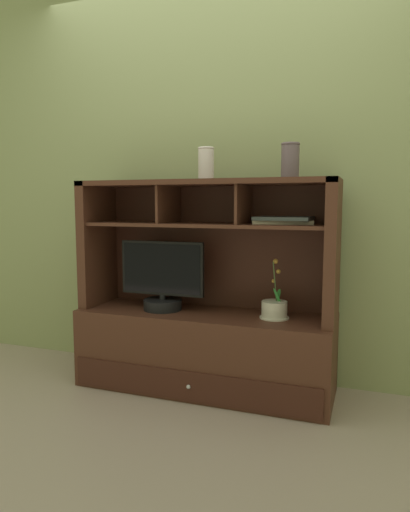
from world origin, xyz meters
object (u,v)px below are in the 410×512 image
media_console (205,327)px  tv_monitor (162,282)px  accent_vase (290,161)px  magazine_stack_left (284,220)px  ceramic_vase (206,164)px  potted_orchid (274,309)px

media_console → tv_monitor: bearing=-170.1°
accent_vase → magazine_stack_left: bearing=122.8°
ceramic_vase → accent_vase: size_ratio=1.00×
magazine_stack_left → accent_vase: (0.04, -0.06, 0.33)m
media_console → magazine_stack_left: media_console is taller
magazine_stack_left → ceramic_vase: size_ratio=1.87×
tv_monitor → ceramic_vase: ceramic_vase is taller
media_console → potted_orchid: size_ratio=4.51×
media_console → magazine_stack_left: 0.80m
tv_monitor → accent_vase: (0.76, 0.02, 0.71)m
media_console → ceramic_vase: ceramic_vase is taller
magazine_stack_left → tv_monitor: bearing=-173.0°
magazine_stack_left → accent_vase: 0.33m
magazine_stack_left → accent_vase: size_ratio=1.87×
potted_orchid → accent_vase: bearing=-0.3°
accent_vase → tv_monitor: bearing=-178.1°
tv_monitor → potted_orchid: 0.70m
potted_orchid → media_console: bearing=177.2°
accent_vase → media_console: bearing=177.5°
potted_orchid → magazine_stack_left: magazine_stack_left is taller
tv_monitor → magazine_stack_left: magazine_stack_left is taller
potted_orchid → accent_vase: (0.07, -0.00, 0.83)m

